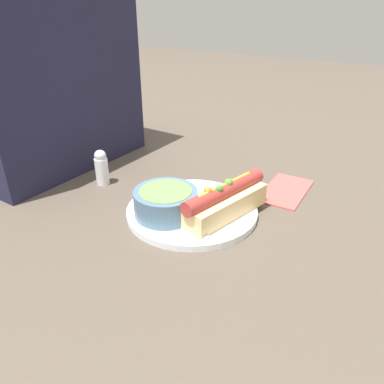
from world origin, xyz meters
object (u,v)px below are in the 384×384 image
Objects in this scene: hot_dog at (224,201)px; soup_bowl at (166,201)px; salt_shaker at (103,167)px; spoon at (159,216)px; seated_diner at (48,67)px.

soup_bowl is (-0.06, 0.09, -0.00)m from hot_dog.
salt_shaker is (-0.01, 0.29, -0.00)m from hot_dog.
spoon is at bearing -107.58° from salt_shaker.
spoon is (-0.02, 0.00, -0.02)m from soup_bowl.
soup_bowl reaches higher than spoon.
soup_bowl is 0.21× the size of seated_diner.
salt_shaker reaches higher than spoon.
salt_shaker is (0.05, 0.20, 0.00)m from soup_bowl.
soup_bowl is at bearing -101.35° from seated_diner.
spoon is 0.21m from salt_shaker.
seated_diner is at bearing 78.65° from soup_bowl.
hot_dog reaches higher than spoon.
seated_diner is at bearing 80.81° from salt_shaker.
hot_dog is 2.48× the size of salt_shaker.
hot_dog is 0.36× the size of seated_diner.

